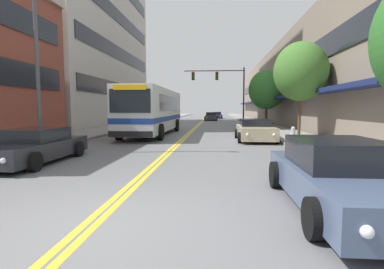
{
  "coord_description": "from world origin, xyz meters",
  "views": [
    {
      "loc": [
        2.06,
        -4.79,
        1.91
      ],
      "look_at": [
        -0.88,
        30.97,
        -1.27
      ],
      "focal_mm": 28.0,
      "sensor_mm": 36.0,
      "label": 1
    }
  ],
  "objects_px": {
    "car_charcoal_parked_left_mid": "(33,147)",
    "fire_hydrant": "(293,135)",
    "street_tree_right_far": "(267,90)",
    "city_bus": "(154,109)",
    "car_black_parked_left_near": "(157,121)",
    "street_lamp_left_near": "(42,29)",
    "street_tree_right_mid": "(301,72)",
    "car_beige_parked_right_mid": "(255,130)",
    "car_slate_blue_parked_right_foreground": "(340,177)",
    "traffic_signal_mast": "(223,84)",
    "car_dark_grey_moving_lead": "(211,117)",
    "car_navy_moving_second": "(217,115)"
  },
  "relations": [
    {
      "from": "car_black_parked_left_near",
      "to": "street_tree_right_far",
      "type": "xyz_separation_m",
      "value": [
        11.54,
        0.23,
        3.27
      ]
    },
    {
      "from": "car_slate_blue_parked_right_foreground",
      "to": "car_dark_grey_moving_lead",
      "type": "distance_m",
      "value": 40.84
    },
    {
      "from": "car_dark_grey_moving_lead",
      "to": "car_navy_moving_second",
      "type": "relative_size",
      "value": 0.9
    },
    {
      "from": "city_bus",
      "to": "fire_hydrant",
      "type": "bearing_deg",
      "value": -35.07
    },
    {
      "from": "fire_hydrant",
      "to": "car_black_parked_left_near",
      "type": "bearing_deg",
      "value": 122.48
    },
    {
      "from": "traffic_signal_mast",
      "to": "fire_hydrant",
      "type": "height_order",
      "value": "traffic_signal_mast"
    },
    {
      "from": "traffic_signal_mast",
      "to": "street_tree_right_far",
      "type": "bearing_deg",
      "value": -39.62
    },
    {
      "from": "car_charcoal_parked_left_mid",
      "to": "street_tree_right_mid",
      "type": "relative_size",
      "value": 0.84
    },
    {
      "from": "city_bus",
      "to": "car_beige_parked_right_mid",
      "type": "height_order",
      "value": "city_bus"
    },
    {
      "from": "car_slate_blue_parked_right_foreground",
      "to": "car_dark_grey_moving_lead",
      "type": "bearing_deg",
      "value": 94.53
    },
    {
      "from": "car_slate_blue_parked_right_foreground",
      "to": "car_beige_parked_right_mid",
      "type": "bearing_deg",
      "value": 90.44
    },
    {
      "from": "car_beige_parked_right_mid",
      "to": "street_lamp_left_near",
      "type": "height_order",
      "value": "street_lamp_left_near"
    },
    {
      "from": "car_charcoal_parked_left_mid",
      "to": "street_tree_right_mid",
      "type": "bearing_deg",
      "value": 37.54
    },
    {
      "from": "street_tree_right_far",
      "to": "street_lamp_left_near",
      "type": "bearing_deg",
      "value": -121.51
    },
    {
      "from": "car_charcoal_parked_left_mid",
      "to": "car_black_parked_left_near",
      "type": "bearing_deg",
      "value": 89.91
    },
    {
      "from": "traffic_signal_mast",
      "to": "street_lamp_left_near",
      "type": "distance_m",
      "value": 24.93
    },
    {
      "from": "car_charcoal_parked_left_mid",
      "to": "car_dark_grey_moving_lead",
      "type": "xyz_separation_m",
      "value": [
        5.55,
        36.62,
        0.02
      ]
    },
    {
      "from": "car_dark_grey_moving_lead",
      "to": "traffic_signal_mast",
      "type": "bearing_deg",
      "value": -81.69
    },
    {
      "from": "street_tree_right_mid",
      "to": "car_black_parked_left_near",
      "type": "bearing_deg",
      "value": 131.41
    },
    {
      "from": "car_beige_parked_right_mid",
      "to": "street_tree_right_mid",
      "type": "relative_size",
      "value": 0.81
    },
    {
      "from": "street_lamp_left_near",
      "to": "street_tree_right_mid",
      "type": "xyz_separation_m",
      "value": [
        12.13,
        6.83,
        -1.03
      ]
    },
    {
      "from": "car_dark_grey_moving_lead",
      "to": "street_tree_right_mid",
      "type": "bearing_deg",
      "value": -78.03
    },
    {
      "from": "street_tree_right_far",
      "to": "street_tree_right_mid",
      "type": "bearing_deg",
      "value": -90.55
    },
    {
      "from": "fire_hydrant",
      "to": "car_dark_grey_moving_lead",
      "type": "bearing_deg",
      "value": 98.71
    },
    {
      "from": "car_navy_moving_second",
      "to": "fire_hydrant",
      "type": "relative_size",
      "value": 5.8
    },
    {
      "from": "traffic_signal_mast",
      "to": "street_lamp_left_near",
      "type": "relative_size",
      "value": 0.81
    },
    {
      "from": "street_lamp_left_near",
      "to": "street_tree_right_far",
      "type": "distance_m",
      "value": 23.5
    },
    {
      "from": "street_lamp_left_near",
      "to": "street_tree_right_far",
      "type": "xyz_separation_m",
      "value": [
        12.26,
        20.0,
        -1.31
      ]
    },
    {
      "from": "car_beige_parked_right_mid",
      "to": "fire_hydrant",
      "type": "relative_size",
      "value": 5.59
    },
    {
      "from": "car_charcoal_parked_left_mid",
      "to": "car_dark_grey_moving_lead",
      "type": "relative_size",
      "value": 1.11
    },
    {
      "from": "car_black_parked_left_near",
      "to": "street_tree_right_mid",
      "type": "height_order",
      "value": "street_tree_right_mid"
    },
    {
      "from": "car_charcoal_parked_left_mid",
      "to": "fire_hydrant",
      "type": "height_order",
      "value": "car_charcoal_parked_left_mid"
    },
    {
      "from": "car_navy_moving_second",
      "to": "street_tree_right_far",
      "type": "bearing_deg",
      "value": -77.99
    },
    {
      "from": "traffic_signal_mast",
      "to": "street_tree_right_far",
      "type": "distance_m",
      "value": 5.81
    },
    {
      "from": "traffic_signal_mast",
      "to": "street_tree_right_mid",
      "type": "bearing_deg",
      "value": -75.69
    },
    {
      "from": "street_tree_right_far",
      "to": "car_slate_blue_parked_right_foreground",
      "type": "bearing_deg",
      "value": -96.14
    },
    {
      "from": "car_dark_grey_moving_lead",
      "to": "street_lamp_left_near",
      "type": "xyz_separation_m",
      "value": [
        -6.23,
        -34.65,
        4.54
      ]
    },
    {
      "from": "car_dark_grey_moving_lead",
      "to": "street_lamp_left_near",
      "type": "distance_m",
      "value": 35.5
    },
    {
      "from": "car_beige_parked_right_mid",
      "to": "street_tree_right_mid",
      "type": "distance_m",
      "value": 4.56
    },
    {
      "from": "car_black_parked_left_near",
      "to": "car_beige_parked_right_mid",
      "type": "xyz_separation_m",
      "value": [
        8.65,
        -13.88,
        0.05
      ]
    },
    {
      "from": "city_bus",
      "to": "car_slate_blue_parked_right_foreground",
      "type": "relative_size",
      "value": 2.47
    },
    {
      "from": "car_charcoal_parked_left_mid",
      "to": "fire_hydrant",
      "type": "distance_m",
      "value": 11.73
    },
    {
      "from": "car_black_parked_left_near",
      "to": "car_slate_blue_parked_right_foreground",
      "type": "relative_size",
      "value": 0.92
    },
    {
      "from": "car_beige_parked_right_mid",
      "to": "car_navy_moving_second",
      "type": "distance_m",
      "value": 38.11
    },
    {
      "from": "city_bus",
      "to": "street_lamp_left_near",
      "type": "height_order",
      "value": "street_lamp_left_near"
    },
    {
      "from": "car_navy_moving_second",
      "to": "fire_hydrant",
      "type": "xyz_separation_m",
      "value": [
        3.82,
        -40.3,
        0.0
      ]
    },
    {
      "from": "street_tree_right_far",
      "to": "city_bus",
      "type": "bearing_deg",
      "value": -132.96
    },
    {
      "from": "car_charcoal_parked_left_mid",
      "to": "street_tree_right_mid",
      "type": "distance_m",
      "value": 14.87
    },
    {
      "from": "car_black_parked_left_near",
      "to": "car_charcoal_parked_left_mid",
      "type": "distance_m",
      "value": 21.74
    },
    {
      "from": "fire_hydrant",
      "to": "car_slate_blue_parked_right_foreground",
      "type": "bearing_deg",
      "value": -98.96
    }
  ]
}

